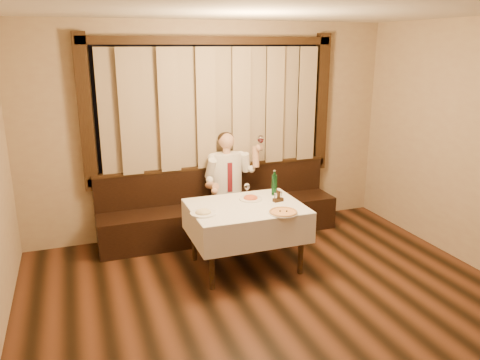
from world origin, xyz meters
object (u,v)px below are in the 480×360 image
object	(u,v)px
green_bottle	(274,184)
seated_man	(229,178)
pizza	(283,212)
pasta_red	(251,196)
cruet_caddy	(278,198)
pasta_cream	(203,211)
banquette	(219,213)
dining_table	(246,214)

from	to	relation	value
green_bottle	seated_man	xyz separation A→B (m)	(-0.34, 0.69, -0.07)
green_bottle	pizza	bearing A→B (deg)	-105.23
pasta_red	cruet_caddy	world-z (taller)	cruet_caddy
green_bottle	seated_man	world-z (taller)	seated_man
pizza	pasta_cream	bearing A→B (deg)	161.59
pasta_red	green_bottle	world-z (taller)	green_bottle
pasta_red	pasta_cream	distance (m)	0.71
cruet_caddy	banquette	bearing A→B (deg)	100.24
cruet_caddy	dining_table	bearing A→B (deg)	169.56
pizza	green_bottle	world-z (taller)	green_bottle
dining_table	pasta_cream	world-z (taller)	pasta_cream
dining_table	green_bottle	world-z (taller)	green_bottle
dining_table	seated_man	world-z (taller)	seated_man
green_bottle	cruet_caddy	distance (m)	0.26
dining_table	seated_man	distance (m)	0.96
dining_table	pizza	world-z (taller)	pizza
pasta_red	seated_man	distance (m)	0.76
pasta_red	green_bottle	size ratio (longest dim) A/B	0.88
pasta_cream	green_bottle	world-z (taller)	green_bottle
pasta_red	pasta_cream	bearing A→B (deg)	-156.48
pizza	green_bottle	size ratio (longest dim) A/B	1.03
cruet_caddy	green_bottle	bearing A→B (deg)	65.60
dining_table	green_bottle	distance (m)	0.57
banquette	pizza	size ratio (longest dim) A/B	10.07
pizza	cruet_caddy	bearing A→B (deg)	73.61
pasta_cream	pasta_red	bearing A→B (deg)	23.52
green_bottle	cruet_caddy	world-z (taller)	green_bottle
banquette	cruet_caddy	world-z (taller)	banquette
cruet_caddy	pasta_cream	bearing A→B (deg)	175.91
dining_table	pasta_cream	size ratio (longest dim) A/B	4.52
seated_man	dining_table	bearing A→B (deg)	-96.85
pizza	green_bottle	bearing A→B (deg)	74.77
green_bottle	dining_table	bearing A→B (deg)	-151.66
pasta_cream	cruet_caddy	world-z (taller)	cruet_caddy
dining_table	pasta_red	world-z (taller)	pasta_red
banquette	cruet_caddy	size ratio (longest dim) A/B	24.77
pasta_red	seated_man	size ratio (longest dim) A/B	0.19
cruet_caddy	seated_man	world-z (taller)	seated_man
seated_man	pasta_cream	bearing A→B (deg)	-121.62
dining_table	seated_man	size ratio (longest dim) A/B	0.90
dining_table	pasta_red	xyz separation A→B (m)	(0.12, 0.18, 0.14)
pizza	pasta_red	xyz separation A→B (m)	(-0.16, 0.56, 0.02)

